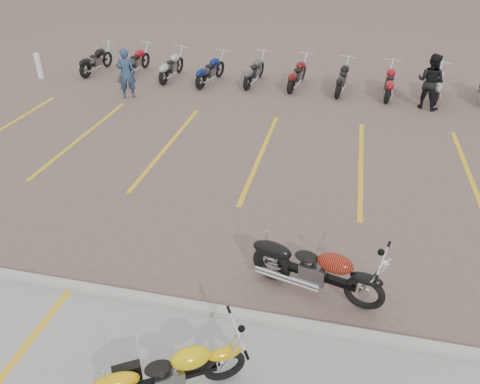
{
  "coord_description": "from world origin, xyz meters",
  "views": [
    {
      "loc": [
        2.03,
        -7.41,
        5.8
      ],
      "look_at": [
        0.17,
        0.71,
        0.75
      ],
      "focal_mm": 35.0,
      "sensor_mm": 36.0,
      "label": 1
    }
  ],
  "objects_px": {
    "person_b": "(430,81)",
    "bollard": "(39,66)",
    "yellow_cruiser": "(167,374)",
    "person_a": "(126,73)",
    "flame_cruiser": "(314,270)"
  },
  "relations": [
    {
      "from": "person_a",
      "to": "bollard",
      "type": "height_order",
      "value": "person_a"
    },
    {
      "from": "flame_cruiser",
      "to": "person_a",
      "type": "xyz_separation_m",
      "value": [
        -7.37,
        8.55,
        0.39
      ]
    },
    {
      "from": "flame_cruiser",
      "to": "person_b",
      "type": "relative_size",
      "value": 1.28
    },
    {
      "from": "yellow_cruiser",
      "to": "person_b",
      "type": "height_order",
      "value": "person_b"
    },
    {
      "from": "yellow_cruiser",
      "to": "person_a",
      "type": "relative_size",
      "value": 1.06
    },
    {
      "from": "person_b",
      "to": "bollard",
      "type": "bearing_deg",
      "value": 28.53
    },
    {
      "from": "person_b",
      "to": "person_a",
      "type": "bearing_deg",
      "value": 35.54
    },
    {
      "from": "flame_cruiser",
      "to": "person_b",
      "type": "bearing_deg",
      "value": 87.8
    },
    {
      "from": "flame_cruiser",
      "to": "person_a",
      "type": "bearing_deg",
      "value": 144.96
    },
    {
      "from": "flame_cruiser",
      "to": "person_a",
      "type": "relative_size",
      "value": 1.34
    },
    {
      "from": "bollard",
      "to": "person_a",
      "type": "bearing_deg",
      "value": -16.06
    },
    {
      "from": "person_a",
      "to": "bollard",
      "type": "xyz_separation_m",
      "value": [
        -4.34,
        1.25,
        -0.37
      ]
    },
    {
      "from": "yellow_cruiser",
      "to": "person_a",
      "type": "xyz_separation_m",
      "value": [
        -5.64,
        11.06,
        0.44
      ]
    },
    {
      "from": "person_a",
      "to": "bollard",
      "type": "relative_size",
      "value": 1.75
    },
    {
      "from": "person_a",
      "to": "flame_cruiser",
      "type": "bearing_deg",
      "value": 107.81
    }
  ]
}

